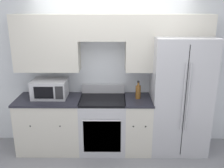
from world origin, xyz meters
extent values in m
plane|color=gray|center=(0.00, 0.00, 0.00)|extent=(12.00, 12.00, 0.00)
cube|color=silver|center=(0.00, 0.66, 1.30)|extent=(8.00, 0.06, 2.60)
cube|color=beige|center=(-1.03, 0.46, 1.78)|extent=(1.02, 0.33, 0.88)
cube|color=beige|center=(-0.15, 0.46, 2.02)|extent=(0.73, 0.33, 0.40)
cube|color=beige|center=(0.88, 0.46, 1.78)|extent=(1.33, 0.33, 0.88)
cube|color=beige|center=(-1.03, 0.31, 0.43)|extent=(1.02, 0.62, 0.87)
cube|color=#23232D|center=(-1.03, 0.31, 0.88)|extent=(1.05, 0.64, 0.03)
sphere|color=black|center=(-1.26, 0.00, 0.56)|extent=(0.03, 0.03, 0.03)
sphere|color=black|center=(-0.80, 0.00, 0.56)|extent=(0.03, 0.03, 0.03)
cube|color=beige|center=(0.42, 0.31, 0.43)|extent=(0.42, 0.62, 0.87)
cube|color=#23232D|center=(0.42, 0.31, 0.88)|extent=(0.45, 0.64, 0.03)
sphere|color=black|center=(0.33, 0.00, 0.56)|extent=(0.03, 0.03, 0.03)
sphere|color=black|center=(0.52, 0.00, 0.56)|extent=(0.03, 0.03, 0.03)
cube|color=#B7B7BC|center=(-0.15, 0.31, 0.43)|extent=(0.73, 0.62, 0.86)
cube|color=black|center=(-0.15, 0.01, 0.39)|extent=(0.59, 0.01, 0.55)
cube|color=black|center=(-0.15, 0.31, 0.88)|extent=(0.73, 0.62, 0.04)
cube|color=#B7B7BC|center=(-0.15, 0.59, 0.98)|extent=(0.73, 0.04, 0.16)
cylinder|color=silver|center=(-0.15, -0.02, 0.67)|extent=(0.59, 0.02, 0.02)
cube|color=#B7B7BC|center=(1.09, 0.38, 0.95)|extent=(0.91, 0.76, 1.90)
cube|color=black|center=(1.09, 0.00, 0.95)|extent=(0.01, 0.01, 1.75)
cylinder|color=#B7B7BC|center=(1.05, -0.02, 1.04)|extent=(0.02, 0.02, 1.04)
cylinder|color=#B7B7BC|center=(1.12, -0.02, 1.04)|extent=(0.02, 0.02, 1.04)
cube|color=#B7B7BC|center=(-1.01, 0.38, 1.05)|extent=(0.55, 0.40, 0.29)
cube|color=black|center=(-1.06, 0.18, 1.05)|extent=(0.30, 0.01, 0.19)
cube|color=#262628|center=(-0.82, 0.18, 1.05)|extent=(0.12, 0.01, 0.21)
cylinder|color=brown|center=(0.42, 0.33, 1.01)|extent=(0.08, 0.08, 0.21)
cylinder|color=brown|center=(0.42, 0.33, 1.14)|extent=(0.03, 0.03, 0.06)
cylinder|color=black|center=(0.42, 0.33, 1.18)|extent=(0.04, 0.04, 0.02)
camera|label=1|loc=(0.03, -3.46, 2.34)|focal=40.00mm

